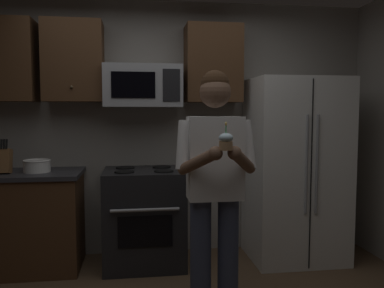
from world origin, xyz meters
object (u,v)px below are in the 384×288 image
object	(u,v)px
knife_block	(1,160)
oven_range	(144,217)
refrigerator	(295,169)
person	(215,180)
bowl_large_white	(37,166)
microwave	(143,86)
cupcake	(226,141)

from	to	relation	value
knife_block	oven_range	bearing A→B (deg)	1.34
oven_range	refrigerator	distance (m)	1.56
oven_range	person	world-z (taller)	person
knife_block	person	bearing A→B (deg)	-30.97
bowl_large_white	person	world-z (taller)	person
microwave	refrigerator	size ratio (longest dim) A/B	0.41
microwave	knife_block	bearing A→B (deg)	-173.32
knife_block	bowl_large_white	xyz separation A→B (m)	(0.30, 0.04, -0.06)
cupcake	bowl_large_white	bearing A→B (deg)	135.76
oven_range	knife_block	size ratio (longest dim) A/B	2.91
bowl_large_white	cupcake	bearing A→B (deg)	-44.24
refrigerator	cupcake	world-z (taller)	refrigerator
refrigerator	bowl_large_white	bearing A→B (deg)	178.95
knife_block	person	distance (m)	2.04
bowl_large_white	person	xyz separation A→B (m)	(1.45, -1.08, 0.02)
oven_range	microwave	size ratio (longest dim) A/B	1.26
microwave	knife_block	distance (m)	1.45
oven_range	person	bearing A→B (deg)	-66.26
person	oven_range	bearing A→B (deg)	113.74
oven_range	bowl_large_white	world-z (taller)	bowl_large_white
bowl_large_white	cupcake	world-z (taller)	cupcake
refrigerator	bowl_large_white	distance (m)	2.48
microwave	person	distance (m)	1.48
cupcake	microwave	bearing A→B (deg)	107.26
person	microwave	bearing A→B (deg)	111.60
refrigerator	person	xyz separation A→B (m)	(-1.03, -1.04, 0.10)
bowl_large_white	oven_range	bearing A→B (deg)	-0.36
microwave	bowl_large_white	distance (m)	1.23
knife_block	cupcake	bearing A→B (deg)	-38.25
oven_range	refrigerator	bearing A→B (deg)	-1.50
person	cupcake	xyz separation A→B (m)	(-0.00, -0.33, 0.30)
refrigerator	microwave	bearing A→B (deg)	173.97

